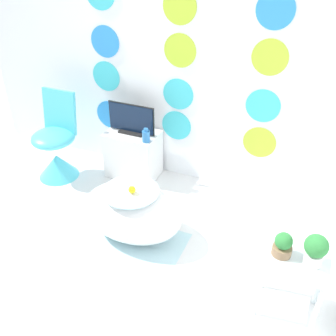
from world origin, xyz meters
The scene contains 12 objects.
ground_plane centered at (0.00, 0.00, 0.00)m, with size 12.00×12.00×0.00m, color white.
wall_back_dotted centered at (0.00, 1.91, 1.30)m, with size 4.43×0.05×2.60m.
rug centered at (0.00, 0.66, 0.00)m, with size 0.95×0.76×0.01m.
bathtub centered at (0.00, 0.86, 0.24)m, with size 0.86×0.57×0.47m.
rubber_duck centered at (0.03, 0.81, 0.51)m, with size 0.06×0.06×0.07m.
chair centered at (-1.14, 1.36, 0.29)m, with size 0.44×0.44×0.89m.
tv_cabinet centered at (-0.42, 1.69, 0.25)m, with size 0.53×0.35×0.50m.
tv centered at (-0.42, 1.69, 0.63)m, with size 0.49×0.12×0.31m.
vase centered at (-0.21, 1.58, 0.56)m, with size 0.08×0.08×0.14m.
side_table centered at (1.33, 0.59, 0.37)m, with size 0.43×0.31×0.47m.
potted_plant_left centered at (1.24, 0.61, 0.55)m, with size 0.13×0.13×0.17m.
potted_plant_right centered at (1.43, 0.60, 0.60)m, with size 0.15×0.15×0.23m.
Camera 1 is at (1.29, -1.38, 2.33)m, focal length 42.00 mm.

